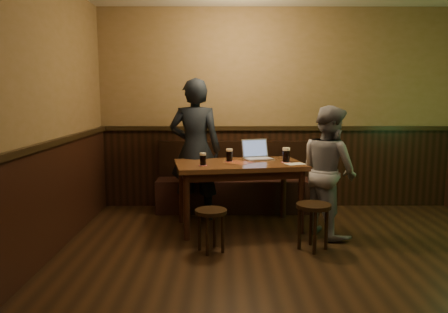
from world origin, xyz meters
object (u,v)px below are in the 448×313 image
at_px(person_suit, 195,150).
at_px(laptop, 257,154).
at_px(stool_left, 211,218).
at_px(pint_right, 286,155).
at_px(stool_right, 313,213).
at_px(person_grey, 329,171).
at_px(pint_mid, 229,155).
at_px(pint_left, 203,159).
at_px(pub_table, 239,171).
at_px(bench, 237,188).

bearing_deg(person_suit, laptop, 175.96).
height_order(stool_left, pint_right, pint_right).
relative_size(stool_right, person_grey, 0.33).
bearing_deg(laptop, stool_right, -83.05).
bearing_deg(person_suit, pint_right, 165.65).
bearing_deg(laptop, stool_left, -135.74).
xyz_separation_m(stool_left, person_suit, (-0.23, 1.22, 0.55)).
bearing_deg(pint_mid, person_suit, 143.03).
height_order(stool_right, pint_left, pint_left).
distance_m(pub_table, pint_left, 0.50).
bearing_deg(pint_left, stool_right, -25.15).
relative_size(pub_table, pint_right, 9.06).
distance_m(pub_table, stool_left, 0.94).
distance_m(pint_mid, laptop, 0.40).
distance_m(pint_left, laptop, 0.82).
relative_size(stool_right, pint_mid, 3.09).
relative_size(bench, pint_right, 12.32).
bearing_deg(stool_right, bench, 115.11).
distance_m(stool_left, stool_right, 1.06).
height_order(bench, person_grey, person_grey).
height_order(bench, person_suit, person_suit).
bearing_deg(pint_right, pub_table, -177.82).
relative_size(bench, pub_table, 1.36).
xyz_separation_m(stool_right, pint_right, (-0.18, 0.78, 0.50)).
bearing_deg(stool_right, pint_left, 154.85).
relative_size(stool_left, person_suit, 0.25).
distance_m(pint_right, person_suit, 1.17).
bearing_deg(pub_table, pint_mid, 135.87).
relative_size(bench, person_grey, 1.48).
relative_size(pub_table, laptop, 3.88).
relative_size(stool_left, stool_right, 0.91).
xyz_separation_m(bench, pub_table, (-0.00, -0.83, 0.38)).
xyz_separation_m(stool_left, pint_right, (0.88, 0.83, 0.54)).
distance_m(stool_left, pint_right, 1.33).
bearing_deg(stool_left, pint_right, 43.48).
bearing_deg(stool_right, pint_mid, 135.73).
bearing_deg(bench, pint_right, -55.09).
bearing_deg(person_suit, pint_left, 106.22).
relative_size(pub_table, pint_mid, 10.24).
bearing_deg(pint_right, bench, 124.91).
relative_size(person_suit, person_grey, 1.22).
xyz_separation_m(bench, stool_right, (0.74, -1.58, 0.08)).
xyz_separation_m(bench, laptop, (0.23, -0.54, 0.55)).
bearing_deg(pint_left, bench, 67.84).
xyz_separation_m(pint_right, person_grey, (0.45, -0.27, -0.15)).
relative_size(pub_table, person_grey, 1.09).
xyz_separation_m(pint_mid, person_suit, (-0.43, 0.32, 0.03)).
bearing_deg(pint_right, person_grey, -31.49).
distance_m(stool_right, laptop, 1.25).
bearing_deg(person_suit, bench, -137.67).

